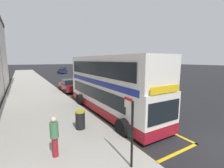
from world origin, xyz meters
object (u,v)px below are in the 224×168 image
at_px(parked_car_maroon_behind, 69,86).
at_px(litter_bin, 80,120).
at_px(parked_car_navy_distant, 63,69).
at_px(pedestrian_waiting_near_sign, 54,135).
at_px(double_decker_bus, 109,86).
at_px(bus_stop_sign, 131,127).
at_px(parked_car_navy_kerbside, 62,71).

bearing_deg(parked_car_maroon_behind, litter_bin, -104.14).
xyz_separation_m(parked_car_navy_distant, pedestrian_waiting_near_sign, (-12.29, -50.62, 0.27)).
xyz_separation_m(double_decker_bus, pedestrian_waiting_near_sign, (-4.88, -4.11, -0.99)).
bearing_deg(parked_car_navy_distant, bus_stop_sign, 77.68).
bearing_deg(pedestrian_waiting_near_sign, double_decker_bus, 40.13).
relative_size(parked_car_navy_distant, pedestrian_waiting_near_sign, 2.45).
xyz_separation_m(double_decker_bus, parked_car_maroon_behind, (-0.54, 9.69, -1.26)).
distance_m(bus_stop_sign, parked_car_navy_kerbside, 45.04).
xyz_separation_m(parked_car_maroon_behind, pedestrian_waiting_near_sign, (-4.34, -13.80, 0.27)).
distance_m(parked_car_maroon_behind, parked_car_navy_distant, 37.67).
relative_size(double_decker_bus, parked_car_navy_kerbside, 2.62).
height_order(parked_car_navy_distant, pedestrian_waiting_near_sign, pedestrian_waiting_near_sign).
distance_m(parked_car_navy_kerbside, parked_car_maroon_behind, 29.08).
distance_m(parked_car_navy_distant, litter_bin, 49.73).
bearing_deg(double_decker_bus, pedestrian_waiting_near_sign, -139.87).
bearing_deg(parked_car_maroon_behind, double_decker_bus, -88.69).
bearing_deg(parked_car_navy_kerbside, parked_car_navy_distant, -107.43).
height_order(double_decker_bus, bus_stop_sign, double_decker_bus).
height_order(double_decker_bus, parked_car_maroon_behind, double_decker_bus).
distance_m(parked_car_navy_kerbside, pedestrian_waiting_near_sign, 43.49).
bearing_deg(double_decker_bus, litter_bin, -145.88).
bearing_deg(bus_stop_sign, parked_car_navy_distant, 79.28).
distance_m(pedestrian_waiting_near_sign, litter_bin, 2.72).
relative_size(parked_car_maroon_behind, pedestrian_waiting_near_sign, 2.45).
xyz_separation_m(parked_car_navy_kerbside, litter_bin, (-8.17, -40.33, -0.12)).
bearing_deg(litter_bin, parked_car_maroon_behind, 77.77).
distance_m(parked_car_maroon_behind, litter_bin, 12.06).
xyz_separation_m(bus_stop_sign, pedestrian_waiting_near_sign, (-2.32, 2.04, -0.61)).
bearing_deg(parked_car_navy_kerbside, litter_bin, 76.92).
distance_m(bus_stop_sign, pedestrian_waiting_near_sign, 3.15).
bearing_deg(double_decker_bus, bus_stop_sign, -112.56).
xyz_separation_m(bus_stop_sign, parked_car_maroon_behind, (2.01, 15.84, -0.89)).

